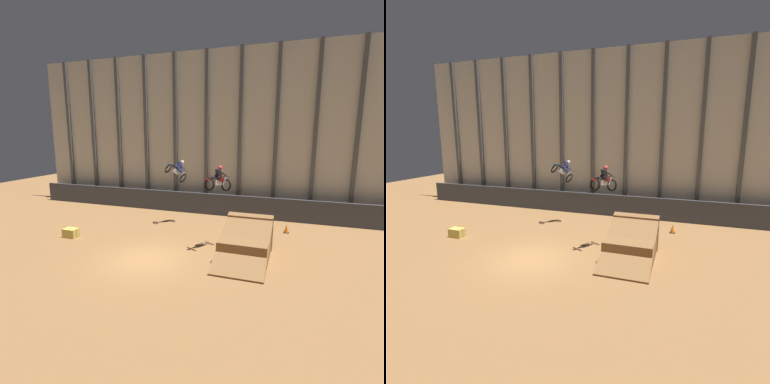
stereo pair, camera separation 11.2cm
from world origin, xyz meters
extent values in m
plane|color=olive|center=(0.00, 0.00, 0.00)|extent=(60.00, 60.00, 0.00)
cube|color=beige|center=(0.00, 11.10, 6.50)|extent=(32.00, 0.12, 13.00)
cube|color=#4C5156|center=(-13.82, 10.90, 6.50)|extent=(0.28, 0.28, 13.00)
cube|color=#4C5156|center=(-11.05, 10.90, 6.50)|extent=(0.28, 0.28, 13.00)
cube|color=#4C5156|center=(-8.29, 10.90, 6.50)|extent=(0.28, 0.28, 13.00)
cube|color=#4C5156|center=(-5.53, 10.90, 6.50)|extent=(0.28, 0.28, 13.00)
cube|color=#4C5156|center=(-2.76, 10.90, 6.50)|extent=(0.28, 0.28, 13.00)
cube|color=#4C5156|center=(0.00, 10.90, 6.50)|extent=(0.28, 0.28, 13.00)
cube|color=#4C5156|center=(2.76, 10.90, 6.50)|extent=(0.28, 0.28, 13.00)
cube|color=#4C5156|center=(5.53, 10.90, 6.50)|extent=(0.28, 0.28, 13.00)
cube|color=#4C5156|center=(8.29, 10.90, 6.50)|extent=(0.28, 0.28, 13.00)
cube|color=#4C5156|center=(11.05, 10.90, 6.50)|extent=(0.28, 0.28, 13.00)
cube|color=#383D47|center=(0.00, 9.72, 0.86)|extent=(31.36, 0.20, 1.71)
cube|color=brown|center=(4.85, 2.27, 0.56)|extent=(2.52, 3.08, 1.13)
cube|color=brown|center=(4.85, 3.56, 0.94)|extent=(2.57, 0.50, 1.88)
cube|color=olive|center=(4.85, 1.61, 0.94)|extent=(2.57, 4.48, 2.06)
torus|color=black|center=(-0.60, 7.05, 3.30)|extent=(0.88, 0.85, 0.67)
torus|color=black|center=(-1.36, 6.17, 4.08)|extent=(0.88, 0.85, 0.67)
cube|color=#B7B7BC|center=(-0.96, 6.63, 3.82)|extent=(0.52, 0.56, 0.52)
cube|color=blue|center=(-0.80, 6.82, 3.89)|extent=(0.48, 0.51, 0.44)
cube|color=black|center=(-1.01, 6.57, 4.13)|extent=(0.47, 0.51, 0.41)
cube|color=blue|center=(-1.32, 6.21, 4.35)|extent=(0.32, 0.34, 0.25)
cylinder|color=#B7B7BC|center=(-0.61, 7.04, 3.60)|extent=(0.36, 0.40, 0.36)
cylinder|color=black|center=(-0.55, 7.11, 3.82)|extent=(0.66, 0.12, 0.04)
cube|color=navy|center=(-0.80, 6.82, 4.25)|extent=(0.41, 0.42, 0.53)
sphere|color=silver|center=(-0.63, 7.01, 4.46)|extent=(0.43, 0.44, 0.36)
cylinder|color=navy|center=(-0.95, 6.82, 4.00)|extent=(0.25, 0.27, 0.43)
cylinder|color=navy|center=(-0.77, 6.67, 4.00)|extent=(0.25, 0.27, 0.43)
cylinder|color=navy|center=(-0.78, 7.08, 4.13)|extent=(0.30, 0.33, 0.47)
cylinder|color=navy|center=(-0.54, 6.87, 4.13)|extent=(0.30, 0.33, 0.47)
torus|color=black|center=(3.42, 3.46, 3.60)|extent=(0.75, 0.53, 0.74)
torus|color=black|center=(2.79, 2.23, 3.80)|extent=(0.75, 0.53, 0.74)
cube|color=#B7B7BC|center=(3.09, 2.82, 3.83)|extent=(0.41, 0.58, 0.35)
cube|color=red|center=(3.18, 2.99, 4.00)|extent=(0.39, 0.51, 0.30)
cube|color=black|center=(3.00, 2.65, 4.08)|extent=(0.40, 0.58, 0.20)
cube|color=red|center=(2.76, 2.18, 4.08)|extent=(0.29, 0.39, 0.11)
cylinder|color=#B7B7BC|center=(3.36, 3.34, 3.86)|extent=(0.20, 0.32, 0.50)
cylinder|color=black|center=(3.36, 3.33, 4.10)|extent=(0.64, 0.25, 0.04)
cube|color=black|center=(3.11, 2.86, 4.32)|extent=(0.37, 0.36, 0.52)
sphere|color=red|center=(3.18, 2.99, 4.63)|extent=(0.37, 0.38, 0.30)
cylinder|color=black|center=(3.02, 2.93, 4.06)|extent=(0.27, 0.39, 0.37)
cylinder|color=black|center=(3.23, 2.82, 4.06)|extent=(0.27, 0.39, 0.37)
cylinder|color=black|center=(3.08, 3.15, 4.31)|extent=(0.30, 0.48, 0.32)
cylinder|color=black|center=(3.36, 3.00, 4.31)|extent=(0.30, 0.48, 0.32)
cube|color=black|center=(6.78, 6.98, 0.01)|extent=(0.36, 0.36, 0.03)
cone|color=orange|center=(6.78, 6.98, 0.31)|extent=(0.28, 0.28, 0.55)
cube|color=#CCB751|center=(-6.14, 1.53, 0.28)|extent=(0.91, 0.61, 0.56)
cube|color=#996623|center=(-6.14, 1.53, 0.28)|extent=(0.91, 0.05, 0.57)
camera|label=1|loc=(7.16, -13.04, 6.50)|focal=28.00mm
camera|label=2|loc=(7.27, -13.00, 6.50)|focal=28.00mm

